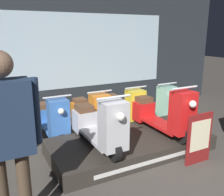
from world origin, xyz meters
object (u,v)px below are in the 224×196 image
(scooter_backrow_3, at_px, (123,108))
(scooter_backrow_2, at_px, (90,113))
(scooter_display_right, at_px, (163,114))
(scooter_backrow_4, at_px, (153,103))
(person_left_browsing, at_px, (7,131))
(scooter_backrow_0, at_px, (8,126))
(price_sign_board, at_px, (199,138))
(scooter_backrow_1, at_px, (52,119))
(scooter_display_left, at_px, (99,125))

(scooter_backrow_3, bearing_deg, scooter_backrow_2, 180.00)
(scooter_display_right, bearing_deg, scooter_backrow_4, 59.51)
(person_left_browsing, bearing_deg, scooter_backrow_2, 52.28)
(scooter_backrow_3, distance_m, person_left_browsing, 3.49)
(scooter_backrow_0, distance_m, price_sign_board, 3.27)
(scooter_backrow_1, bearing_deg, scooter_backrow_4, 0.00)
(scooter_backrow_0, relative_size, scooter_backrow_2, 1.00)
(scooter_backrow_1, distance_m, scooter_backrow_3, 1.60)
(scooter_backrow_0, relative_size, scooter_backrow_1, 1.00)
(scooter_backrow_0, bearing_deg, scooter_display_left, -48.09)
(scooter_backrow_1, relative_size, scooter_backrow_4, 1.00)
(scooter_display_right, bearing_deg, scooter_display_left, 180.00)
(scooter_backrow_4, bearing_deg, scooter_backrow_0, 180.00)
(scooter_display_right, bearing_deg, person_left_browsing, -159.94)
(price_sign_board, bearing_deg, scooter_backrow_4, 72.23)
(scooter_backrow_1, height_order, price_sign_board, scooter_backrow_1)
(scooter_backrow_3, distance_m, scooter_backrow_4, 0.80)
(scooter_backrow_2, bearing_deg, scooter_backrow_4, 0.00)
(scooter_display_left, distance_m, price_sign_board, 1.55)
(scooter_backrow_0, xyz_separation_m, scooter_backrow_4, (3.19, 0.00, 0.00))
(scooter_backrow_1, height_order, person_left_browsing, person_left_browsing)
(scooter_display_left, distance_m, scooter_backrow_3, 1.81)
(scooter_backrow_0, xyz_separation_m, person_left_browsing, (-0.15, -2.26, 0.75))
(scooter_backrow_1, xyz_separation_m, scooter_backrow_2, (0.80, 0.00, 0.00))
(scooter_backrow_2, xyz_separation_m, scooter_backrow_4, (1.60, 0.00, 0.00))
(scooter_backrow_0, bearing_deg, scooter_backrow_2, 0.00)
(price_sign_board, bearing_deg, scooter_backrow_2, 114.11)
(price_sign_board, bearing_deg, scooter_backrow_3, 93.64)
(scooter_backrow_1, bearing_deg, scooter_display_right, -39.40)
(scooter_backrow_1, relative_size, scooter_backrow_3, 1.00)
(scooter_backrow_2, bearing_deg, scooter_backrow_0, 180.00)
(scooter_display_right, xyz_separation_m, scooter_backrow_4, (0.78, 1.33, -0.25))
(scooter_backrow_1, xyz_separation_m, scooter_backrow_4, (2.40, 0.00, 0.00))
(scooter_backrow_2, relative_size, scooter_backrow_4, 1.00)
(scooter_backrow_2, distance_m, scooter_backrow_4, 1.60)
(scooter_backrow_0, bearing_deg, scooter_backrow_4, 0.00)
(scooter_backrow_1, bearing_deg, scooter_backrow_0, 180.00)
(scooter_display_right, relative_size, price_sign_board, 1.88)
(scooter_backrow_1, bearing_deg, scooter_display_left, -73.54)
(scooter_backrow_0, distance_m, scooter_backrow_4, 3.19)
(scooter_display_right, distance_m, person_left_browsing, 2.78)
(scooter_backrow_2, distance_m, person_left_browsing, 2.96)
(scooter_backrow_2, height_order, person_left_browsing, person_left_browsing)
(scooter_backrow_1, distance_m, scooter_backrow_2, 0.80)
(scooter_display_left, distance_m, scooter_backrow_2, 1.41)
(scooter_display_right, height_order, scooter_backrow_0, scooter_display_right)
(scooter_backrow_1, distance_m, scooter_backrow_4, 2.40)
(scooter_backrow_0, height_order, price_sign_board, scooter_backrow_0)
(scooter_display_left, xyz_separation_m, scooter_backrow_4, (2.00, 1.33, -0.25))
(scooter_display_left, height_order, scooter_backrow_0, scooter_display_left)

